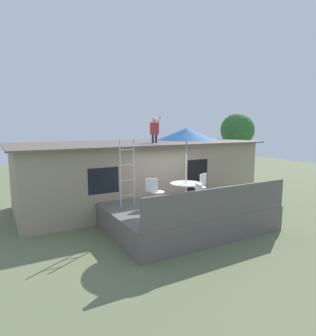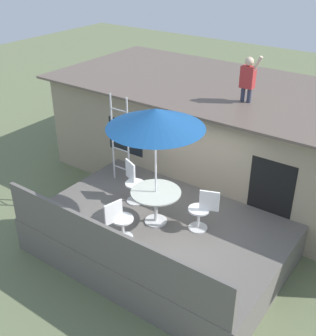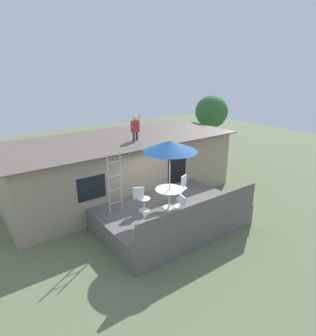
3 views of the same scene
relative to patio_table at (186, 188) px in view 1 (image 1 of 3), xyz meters
name	(u,v)px [view 1 (image 1 of 3)]	position (x,y,z in m)	size (l,w,h in m)	color
ground_plane	(185,227)	(0.09, 0.13, -1.39)	(40.00, 40.00, 0.00)	#66704C
house	(139,173)	(0.09, 3.73, -0.03)	(10.50, 4.50, 2.70)	gray
deck	(185,215)	(0.09, 0.13, -0.99)	(5.22, 3.64, 0.80)	#605B56
deck_railing	(222,203)	(0.09, -1.64, -0.14)	(5.12, 0.08, 0.90)	#605B56
patio_table	(186,188)	(0.00, 0.00, 0.00)	(1.04, 1.04, 0.74)	silver
patio_umbrella	(187,134)	(0.00, 0.00, 1.76)	(1.90, 1.90, 2.54)	silver
step_ladder	(127,173)	(-1.69, 0.91, 0.51)	(0.52, 0.04, 2.20)	silver
person_figure	(155,128)	(0.47, 2.96, 1.93)	(0.47, 0.20, 1.11)	#33384C
patio_chair_left	(156,192)	(-0.92, 0.40, -0.13)	(0.59, 0.44, 0.92)	silver
patio_chair_right	(201,187)	(0.91, 0.35, -0.13)	(0.60, 0.44, 0.92)	silver
patio_chair_near	(197,198)	(-0.23, -0.90, -0.13)	(0.44, 0.61, 0.92)	silver
backyard_tree	(237,131)	(6.75, 4.60, 1.72)	(1.89, 1.89, 4.11)	brown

